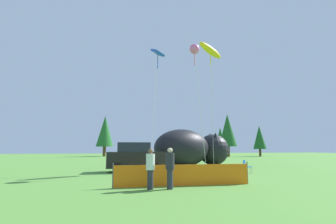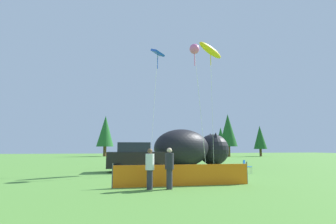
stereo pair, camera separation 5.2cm
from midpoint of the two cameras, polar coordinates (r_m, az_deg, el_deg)
ground_plane at (r=16.66m, az=4.81°, el=-13.73°), size 120.00×120.00×0.00m
parked_car at (r=19.55m, az=-7.10°, el=-9.74°), size 4.28×1.93×2.11m
folding_chair at (r=18.78m, az=16.59°, el=-11.10°), size 0.69×0.69×0.90m
inflatable_cat at (r=24.47m, az=5.01°, el=-8.12°), size 8.28×5.63×3.37m
safety_fence at (r=12.45m, az=3.31°, el=-13.57°), size 6.46×0.06×1.07m
spectator_in_grey_shirt at (r=11.38m, az=-4.00°, el=-11.86°), size 0.37×0.37×1.71m
spectator_in_yellow_shirt at (r=11.46m, az=0.30°, el=-11.76°), size 0.38×0.38×1.74m
kite_blue_box at (r=21.23m, az=-2.37°, el=12.28°), size 1.22×1.42×9.58m
kite_yellow_hero at (r=23.01m, az=9.15°, el=13.01°), size 2.73×2.12×10.56m
kite_pink_octopus at (r=20.31m, az=5.73°, el=13.33°), size 1.43×1.16×9.47m
horizon_tree_east at (r=54.13m, az=19.27°, el=-5.24°), size 2.48×2.48×5.92m
horizon_tree_west at (r=50.61m, az=12.82°, el=-3.92°), size 3.34×3.34×7.96m
horizon_tree_mid at (r=52.50m, az=-13.60°, el=-4.09°), size 3.30×3.30×7.86m
horizon_tree_northeast at (r=55.87m, az=11.30°, el=-5.63°), size 2.45×2.45×5.84m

